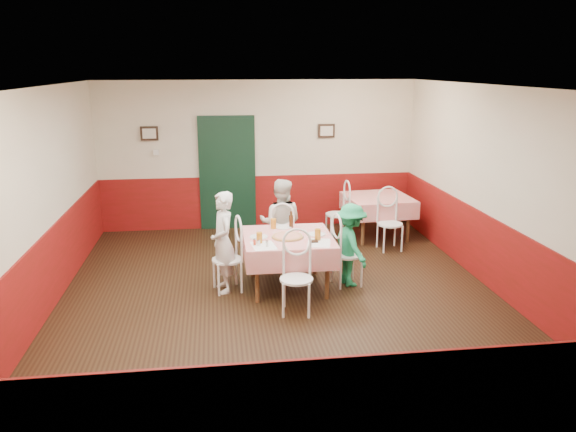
{
  "coord_description": "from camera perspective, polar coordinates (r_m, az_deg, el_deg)",
  "views": [
    {
      "loc": [
        -0.83,
        -7.09,
        3.06
      ],
      "look_at": [
        0.15,
        0.3,
        1.05
      ],
      "focal_mm": 35.0,
      "sensor_mm": 36.0,
      "label": 1
    }
  ],
  "objects": [
    {
      "name": "floor",
      "position": [
        7.76,
        -0.78,
        -8.12
      ],
      "size": [
        7.0,
        7.0,
        0.0
      ],
      "primitive_type": "plane",
      "color": "black",
      "rests_on": "ground"
    },
    {
      "name": "ceiling",
      "position": [
        7.14,
        -0.86,
        13.01
      ],
      "size": [
        7.0,
        7.0,
        0.0
      ],
      "primitive_type": "plane",
      "color": "white",
      "rests_on": "back_wall"
    },
    {
      "name": "back_wall",
      "position": [
        10.75,
        -3.02,
        6.18
      ],
      "size": [
        6.0,
        0.1,
        2.8
      ],
      "primitive_type": "cube",
      "color": "beige",
      "rests_on": "ground"
    },
    {
      "name": "front_wall",
      "position": [
        4.04,
        5.08,
        -9.22
      ],
      "size": [
        6.0,
        0.1,
        2.8
      ],
      "primitive_type": "cube",
      "color": "beige",
      "rests_on": "ground"
    },
    {
      "name": "left_wall",
      "position": [
        7.59,
        -23.93,
        1.16
      ],
      "size": [
        0.1,
        7.0,
        2.8
      ],
      "primitive_type": "cube",
      "color": "beige",
      "rests_on": "ground"
    },
    {
      "name": "right_wall",
      "position": [
        8.22,
        20.44,
        2.49
      ],
      "size": [
        0.1,
        7.0,
        2.8
      ],
      "primitive_type": "cube",
      "color": "beige",
      "rests_on": "ground"
    },
    {
      "name": "wainscot_back",
      "position": [
        10.91,
        -2.95,
        1.49
      ],
      "size": [
        6.0,
        0.03,
        1.0
      ],
      "primitive_type": "cube",
      "color": "maroon",
      "rests_on": "ground"
    },
    {
      "name": "wainscot_front",
      "position": [
        4.49,
        4.76,
        -19.66
      ],
      "size": [
        6.0,
        0.03,
        1.0
      ],
      "primitive_type": "cube",
      "color": "maroon",
      "rests_on": "ground"
    },
    {
      "name": "wainscot_left",
      "position": [
        7.83,
        -23.13,
        -5.24
      ],
      "size": [
        0.03,
        7.0,
        1.0
      ],
      "primitive_type": "cube",
      "color": "maroon",
      "rests_on": "ground"
    },
    {
      "name": "wainscot_right",
      "position": [
        8.44,
        19.8,
        -3.48
      ],
      "size": [
        0.03,
        7.0,
        1.0
      ],
      "primitive_type": "cube",
      "color": "maroon",
      "rests_on": "ground"
    },
    {
      "name": "door",
      "position": [
        10.73,
        -6.18,
        4.2
      ],
      "size": [
        0.96,
        0.06,
        2.1
      ],
      "primitive_type": "cube",
      "color": "black",
      "rests_on": "ground"
    },
    {
      "name": "picture_left",
      "position": [
        10.67,
        -13.91,
        8.14
      ],
      "size": [
        0.32,
        0.03,
        0.26
      ],
      "primitive_type": "cube",
      "color": "black",
      "rests_on": "back_wall"
    },
    {
      "name": "picture_right",
      "position": [
        10.82,
        3.93,
        8.63
      ],
      "size": [
        0.32,
        0.03,
        0.26
      ],
      "primitive_type": "cube",
      "color": "black",
      "rests_on": "back_wall"
    },
    {
      "name": "thermostat",
      "position": [
        10.7,
        -13.26,
        6.31
      ],
      "size": [
        0.1,
        0.03,
        0.1
      ],
      "primitive_type": "cube",
      "color": "white",
      "rests_on": "back_wall"
    },
    {
      "name": "main_table",
      "position": [
        7.92,
        0.0,
        -4.72
      ],
      "size": [
        1.23,
        1.23,
        0.77
      ],
      "primitive_type": "cube",
      "rotation": [
        0.0,
        0.0,
        -0.01
      ],
      "color": "red",
      "rests_on": "ground"
    },
    {
      "name": "second_table",
      "position": [
        10.37,
        9.08,
        -0.1
      ],
      "size": [
        1.2,
        1.2,
        0.77
      ],
      "primitive_type": "cube",
      "rotation": [
        0.0,
        0.0,
        0.07
      ],
      "color": "red",
      "rests_on": "ground"
    },
    {
      "name": "chair_left",
      "position": [
        7.84,
        -6.2,
        -4.44
      ],
      "size": [
        0.49,
        0.49,
        0.9
      ],
      "primitive_type": null,
      "rotation": [
        0.0,
        0.0,
        -1.38
      ],
      "color": "white",
      "rests_on": "ground"
    },
    {
      "name": "chair_right",
      "position": [
        8.04,
        6.04,
        -3.94
      ],
      "size": [
        0.48,
        0.48,
        0.9
      ],
      "primitive_type": null,
      "rotation": [
        0.0,
        0.0,
        1.72
      ],
      "color": "white",
      "rests_on": "ground"
    },
    {
      "name": "chair_far",
      "position": [
        8.69,
        -0.7,
        -2.37
      ],
      "size": [
        0.42,
        0.42,
        0.9
      ],
      "primitive_type": null,
      "rotation": [
        0.0,
        0.0,
        3.13
      ],
      "color": "white",
      "rests_on": "ground"
    },
    {
      "name": "chair_near",
      "position": [
        7.1,
        0.87,
        -6.46
      ],
      "size": [
        0.48,
        0.48,
        0.9
      ],
      "primitive_type": null,
      "rotation": [
        0.0,
        0.0,
        -0.17
      ],
      "color": "white",
      "rests_on": "ground"
    },
    {
      "name": "chair_second_a",
      "position": [
        10.17,
        5.04,
        0.16
      ],
      "size": [
        0.45,
        0.45,
        0.9
      ],
      "primitive_type": null,
      "rotation": [
        0.0,
        0.0,
        -1.5
      ],
      "color": "white",
      "rests_on": "ground"
    },
    {
      "name": "chair_second_b",
      "position": [
        9.67,
        10.34,
        -0.82
      ],
      "size": [
        0.45,
        0.45,
        0.9
      ],
      "primitive_type": null,
      "rotation": [
        0.0,
        0.0,
        0.07
      ],
      "color": "white",
      "rests_on": "ground"
    },
    {
      "name": "pizza",
      "position": [
        7.73,
        -0.04,
        -2.11
      ],
      "size": [
        0.42,
        0.42,
        0.03
      ],
      "primitive_type": "cylinder",
      "rotation": [
        0.0,
        0.0,
        -0.01
      ],
      "color": "#B74723",
      "rests_on": "main_table"
    },
    {
      "name": "plate_left",
      "position": [
        7.75,
        -2.99,
        -2.12
      ],
      "size": [
        0.25,
        0.25,
        0.01
      ],
      "primitive_type": "cylinder",
      "rotation": [
        0.0,
        0.0,
        -0.01
      ],
      "color": "white",
      "rests_on": "main_table"
    },
    {
      "name": "plate_right",
      "position": [
        7.87,
        2.91,
        -1.86
      ],
      "size": [
        0.25,
        0.25,
        0.01
      ],
      "primitive_type": "cylinder",
      "rotation": [
        0.0,
        0.0,
        -0.01
      ],
      "color": "white",
      "rests_on": "main_table"
    },
    {
      "name": "plate_far",
      "position": [
        8.2,
        -0.49,
        -1.13
      ],
      "size": [
        0.25,
        0.25,
        0.01
      ],
      "primitive_type": "cylinder",
      "rotation": [
        0.0,
        0.0,
        -0.01
      ],
      "color": "white",
      "rests_on": "main_table"
    },
    {
      "name": "glass_a",
      "position": [
        7.48,
        -2.93,
        -2.22
      ],
      "size": [
        0.08,
        0.08,
        0.15
      ],
      "primitive_type": "cylinder",
      "rotation": [
        0.0,
        0.0,
        -0.01
      ],
      "color": "#BF7219",
      "rests_on": "main_table"
    },
    {
      "name": "glass_b",
      "position": [
        7.61,
        3.04,
        -1.9
      ],
      "size": [
        0.08,
        0.08,
        0.15
      ],
      "primitive_type": "cylinder",
      "rotation": [
        0.0,
        0.0,
        -0.01
      ],
      "color": "#BF7219",
      "rests_on": "main_table"
    },
    {
      "name": "glass_c",
      "position": [
        8.14,
        -1.5,
        -0.78
      ],
      "size": [
        0.08,
        0.08,
        0.15
      ],
      "primitive_type": "cylinder",
      "rotation": [
        0.0,
        0.0,
        -0.01
      ],
      "color": "#BF7219",
      "rests_on": "main_table"
    },
    {
      "name": "beer_bottle",
      "position": [
        8.18,
        0.32,
        -0.43
      ],
      "size": [
        0.06,
        0.06,
        0.22
      ],
      "primitive_type": "cylinder",
      "rotation": [
        0.0,
        0.0,
        -0.01
      ],
      "color": "#381C0A",
      "rests_on": "main_table"
    },
    {
      "name": "shaker_a",
      "position": [
        7.37,
        -3.0,
        -2.74
      ],
      "size": [
        0.04,
        0.04,
        0.09
      ],
      "primitive_type": "cylinder",
      "rotation": [
        0.0,
        0.0,
        -0.01
      ],
      "color": "silver",
      "rests_on": "main_table"
    },
    {
      "name": "shaker_b",
      "position": [
        7.33,
        -2.15,
        -2.81
      ],
      "size": [
        0.04,
        0.04,
        0.09
      ],
      "primitive_type": "cylinder",
      "rotation": [
        0.0,
        0.0,
        -0.01
      ],
      "color": "silver",
      "rests_on": "main_table"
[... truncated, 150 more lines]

